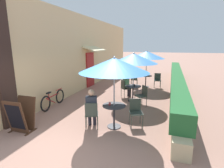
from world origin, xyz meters
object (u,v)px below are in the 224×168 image
Objects in this scene: cafe_chair_far_right at (134,79)px; patio_table_far at (146,79)px; cafe_chair_mid_left at (142,94)px; seated_patron_mid_right at (127,84)px; coffee_cup_far at (147,75)px; bicycle_leaning at (53,99)px; patio_umbrella_mid at (134,58)px; seated_patron_near_right at (92,107)px; cafe_chair_mid_right at (125,87)px; cafe_chair_near_right at (92,113)px; menu_board at (21,115)px; cafe_chair_near_left at (136,110)px; coffee_cup_near at (110,104)px; cafe_chair_far_left at (157,79)px; coffee_cup_mid at (134,85)px; patio_umbrella_near at (114,65)px; patio_umbrella_far at (147,55)px; patio_table_mid at (133,90)px; patio_table_near at (114,112)px.

patio_table_far is at bearing 6.20° from cafe_chair_far_right.
seated_patron_mid_right is at bearing 1.67° from cafe_chair_mid_left.
coffee_cup_far is 5.86m from bicycle_leaning.
patio_umbrella_mid is 25.03× the size of coffee_cup_far.
cafe_chair_far_right is at bearing 100.41° from patio_umbrella_mid.
seated_patron_near_right is 3.51m from cafe_chair_mid_right.
cafe_chair_near_right is 0.70× the size of seated_patron_near_right.
cafe_chair_near_left is at bearing 23.77° from menu_board.
coffee_cup_near is 6.04m from cafe_chair_far_left.
coffee_cup_mid is at bearing 54.79° from cafe_chair_near_right.
cafe_chair_far_right is at bearing 66.63° from cafe_chair_near_right.
patio_table_far is (-0.34, 3.45, -0.01)m from cafe_chair_mid_left.
seated_patron_mid_right is at bearing 90.00° from cafe_chair_mid_right.
patio_umbrella_near is at bearing -90.18° from patio_umbrella_mid.
cafe_chair_mid_left and cafe_chair_far_left have the same top height.
seated_patron_mid_right is (-1.05, 3.00, 0.17)m from cafe_chair_near_left.
cafe_chair_mid_left is 0.52× the size of bicycle_leaning.
cafe_chair_far_right is 9.67× the size of coffee_cup_far.
cafe_chair_mid_right is 2.97m from patio_umbrella_far.
patio_umbrella_mid is at bearing 87.14° from coffee_cup_near.
cafe_chair_mid_right is at bearing 65.90° from cafe_chair_near_right.
patio_table_mid is at bearing 56.28° from cafe_chair_near_right.
cafe_chair_far_right is at bearing -100.12° from cafe_chair_near_left.
seated_patron_near_right reaches higher than patio_table_near.
cafe_chair_near_left is 3.52m from menu_board.
cafe_chair_far_right is at bearing -167.05° from coffee_cup_far.
patio_umbrella_mid is at bearing 0.00° from patio_table_mid.
cafe_chair_far_right reaches higher than patio_table_near.
seated_patron_near_right reaches higher than patio_table_far.
bicycle_leaning is (-2.49, -4.67, -0.18)m from cafe_chair_far_right.
coffee_cup_mid is at bearing 53.58° from seated_patron_near_right.
cafe_chair_far_left reaches higher than patio_table_near.
cafe_chair_far_left is (1.50, 6.24, 0.00)m from cafe_chair_near_right.
menu_board reaches higher than patio_table_far.
cafe_chair_far_left is (0.79, 3.18, -0.26)m from coffee_cup_mid.
cafe_chair_near_left is 2.91m from patio_umbrella_mid.
coffee_cup_mid is 0.09× the size of menu_board.
cafe_chair_far_right is at bearing 95.19° from patio_table_near.
bicycle_leaning is at bearing 131.31° from seated_patron_near_right.
patio_umbrella_far reaches higher than menu_board.
cafe_chair_far_right is (-0.51, 5.59, 0.01)m from patio_table_near.
cafe_chair_far_left is at bearing 81.57° from patio_table_near.
seated_patron_near_right is 3.09m from patio_table_mid.
seated_patron_mid_right is at bearing 64.62° from cafe_chair_near_right.
seated_patron_near_right reaches higher than cafe_chair_far_left.
patio_table_near is 2.74m from coffee_cup_mid.
cafe_chair_near_left is 3.14m from cafe_chair_mid_right.
seated_patron_mid_right is 1.22× the size of menu_board.
patio_table_far is (0.69, 2.48, -0.01)m from cafe_chair_mid_right.
patio_table_mid is at bearing -2.87° from seated_patron_mid_right.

